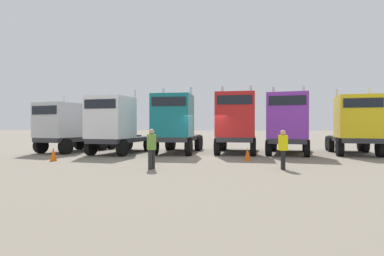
# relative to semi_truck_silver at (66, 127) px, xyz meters

# --- Properties ---
(ground) EXTENTS (200.00, 200.00, 0.00)m
(ground) POSITION_rel_semi_truck_silver_xyz_m (9.80, -1.89, -1.78)
(ground) COLOR gray
(semi_truck_silver) EXTENTS (4.06, 6.39, 3.99)m
(semi_truck_silver) POSITION_rel_semi_truck_silver_xyz_m (0.00, 0.00, 0.00)
(semi_truck_silver) COLOR #333338
(semi_truck_silver) RESTS_ON ground
(semi_truck_white) EXTENTS (3.51, 6.50, 4.28)m
(semi_truck_white) POSITION_rel_semi_truck_silver_xyz_m (3.90, -0.90, 0.14)
(semi_truck_white) COLOR #333338
(semi_truck_white) RESTS_ON ground
(semi_truck_teal) EXTENTS (2.87, 6.49, 4.44)m
(semi_truck_teal) POSITION_rel_semi_truck_silver_xyz_m (7.73, -0.29, 0.20)
(semi_truck_teal) COLOR #333338
(semi_truck_teal) RESTS_ON ground
(semi_truck_red) EXTENTS (3.04, 6.29, 4.54)m
(semi_truck_red) POSITION_rel_semi_truck_silver_xyz_m (11.70, 0.04, 0.26)
(semi_truck_red) COLOR #333338
(semi_truck_red) RESTS_ON ground
(semi_truck_purple) EXTENTS (3.77, 6.40, 4.47)m
(semi_truck_purple) POSITION_rel_semi_truck_silver_xyz_m (14.99, -0.10, 0.24)
(semi_truck_purple) COLOR #333338
(semi_truck_purple) RESTS_ON ground
(semi_truck_yellow) EXTENTS (3.43, 6.04, 4.31)m
(semi_truck_yellow) POSITION_rel_semi_truck_silver_xyz_m (19.21, 0.15, 0.17)
(semi_truck_yellow) COLOR #333338
(semi_truck_yellow) RESTS_ON ground
(visitor_in_hivis) EXTENTS (0.42, 0.45, 1.68)m
(visitor_in_hivis) POSITION_rel_semi_truck_silver_xyz_m (13.45, -6.91, -0.81)
(visitor_in_hivis) COLOR black
(visitor_in_hivis) RESTS_ON ground
(visitor_with_camera) EXTENTS (0.49, 0.49, 1.73)m
(visitor_with_camera) POSITION_rel_semi_truck_silver_xyz_m (7.87, -7.42, -0.78)
(visitor_with_camera) COLOR #282828
(visitor_with_camera) RESTS_ON ground
(traffic_cone_near) EXTENTS (0.36, 0.36, 0.69)m
(traffic_cone_near) POSITION_rel_semi_truck_silver_xyz_m (12.19, -3.72, -1.43)
(traffic_cone_near) COLOR #F2590C
(traffic_cone_near) RESTS_ON ground
(traffic_cone_mid) EXTENTS (0.36, 0.36, 0.72)m
(traffic_cone_mid) POSITION_rel_semi_truck_silver_xyz_m (2.00, -5.00, -1.42)
(traffic_cone_mid) COLOR #F2590C
(traffic_cone_mid) RESTS_ON ground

